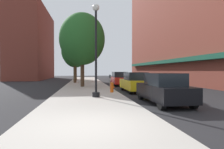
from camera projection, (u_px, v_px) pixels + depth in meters
The scene contains 12 objects.
ground_plane at pixel (118, 85), 24.21m from camera, with size 90.00×90.00×0.00m, color #232326.
sidewalk_slab at pixel (86, 84), 24.61m from camera, with size 4.80×50.00×0.12m, color #B7B2A8.
building_far_background at pixel (33, 45), 40.65m from camera, with size 6.80×18.00×14.77m.
lamppost at pixel (96, 49), 12.10m from camera, with size 0.48×0.48×5.90m.
fire_hydrant at pixel (112, 87), 14.72m from camera, with size 0.33×0.26×0.79m.
parking_meter_near at pixel (110, 80), 17.12m from camera, with size 0.14×0.09×1.31m.
tree_near at pixel (75, 51), 26.62m from camera, with size 3.70×3.70×6.54m.
tree_mid at pixel (82, 39), 20.03m from camera, with size 4.77×4.77×7.75m.
tree_far at pixel (76, 52), 32.49m from camera, with size 4.50×4.50×7.39m.
car_black at pixel (164, 89), 10.31m from camera, with size 1.80×4.30×1.66m.
car_yellow at pixel (135, 82), 16.06m from camera, with size 1.80×4.30×1.66m.
car_red at pixel (119, 79), 23.20m from camera, with size 1.80×4.30×1.66m.
Camera 1 is at (-0.27, -5.81, 1.79)m, focal length 30.54 mm.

